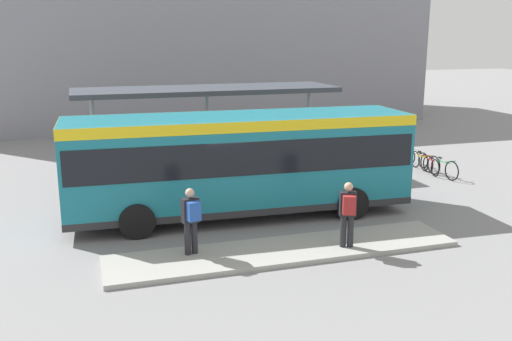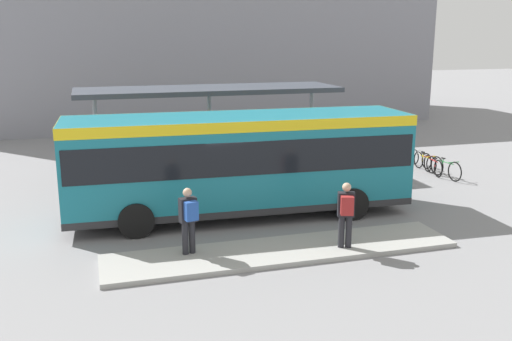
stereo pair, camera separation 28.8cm
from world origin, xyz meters
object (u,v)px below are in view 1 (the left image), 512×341
at_px(city_bus, 240,158).
at_px(pedestrian_waiting, 348,211).
at_px(bicycle_green, 443,168).
at_px(bicycle_red, 430,165).
at_px(bicycle_yellow, 422,161).
at_px(potted_planter_near_shelter, 235,174).
at_px(potted_planter_far_side, 155,177).
at_px(pedestrian_companion, 191,217).
at_px(bicycle_white, 417,158).

relative_size(city_bus, pedestrian_waiting, 6.06).
bearing_deg(bicycle_green, city_bus, -80.11).
bearing_deg(bicycle_red, bicycle_yellow, 2.66).
bearing_deg(pedestrian_waiting, bicycle_yellow, -25.30).
bearing_deg(potted_planter_near_shelter, pedestrian_waiting, -80.01).
xyz_separation_m(pedestrian_waiting, potted_planter_far_side, (-3.89, 6.49, -0.39)).
xyz_separation_m(bicycle_yellow, potted_planter_near_shelter, (-8.01, -0.74, 0.23)).
bearing_deg(potted_planter_near_shelter, bicycle_green, -4.23).
distance_m(bicycle_green, bicycle_red, 0.68).
relative_size(pedestrian_waiting, pedestrian_companion, 1.01).
distance_m(pedestrian_waiting, potted_planter_near_shelter, 6.55).
xyz_separation_m(pedestrian_companion, bicycle_red, (10.61, 5.81, -0.72)).
bearing_deg(bicycle_yellow, potted_planter_far_side, -86.09).
bearing_deg(bicycle_red, bicycle_green, -161.91).
xyz_separation_m(city_bus, pedestrian_waiting, (1.75, -3.61, -0.70)).
xyz_separation_m(city_bus, pedestrian_companion, (-2.06, -2.91, -0.72)).
bearing_deg(bicycle_red, pedestrian_waiting, 142.25).
distance_m(city_bus, bicycle_red, 9.15).
xyz_separation_m(bicycle_white, potted_planter_far_side, (-10.98, -1.37, 0.36)).
distance_m(bicycle_red, potted_planter_near_shelter, 7.95).
bearing_deg(city_bus, bicycle_green, 16.73).
relative_size(city_bus, pedestrian_companion, 6.14).
xyz_separation_m(bicycle_green, bicycle_yellow, (-0.04, 1.34, -0.03)).
relative_size(bicycle_white, potted_planter_near_shelter, 1.38).
bearing_deg(bicycle_yellow, pedestrian_companion, -58.56).
xyz_separation_m(pedestrian_companion, bicycle_yellow, (10.68, 6.48, -0.72)).
distance_m(pedestrian_companion, potted_planter_near_shelter, 6.34).
bearing_deg(bicycle_green, potted_planter_near_shelter, -98.75).
bearing_deg(bicycle_white, bicycle_yellow, 160.64).
relative_size(pedestrian_waiting, potted_planter_far_side, 1.23).
height_order(bicycle_white, potted_planter_near_shelter, potted_planter_near_shelter).
distance_m(pedestrian_waiting, bicycle_yellow, 9.97).
bearing_deg(pedestrian_waiting, bicycle_green, -31.38).
distance_m(city_bus, bicycle_white, 9.91).
distance_m(pedestrian_companion, bicycle_white, 13.05).
height_order(pedestrian_waiting, bicycle_green, pedestrian_waiting).
bearing_deg(potted_planter_near_shelter, bicycle_white, 9.77).
height_order(pedestrian_companion, bicycle_yellow, pedestrian_companion).
relative_size(city_bus, bicycle_white, 6.58).
relative_size(bicycle_red, bicycle_white, 1.04).
bearing_deg(bicycle_red, potted_planter_far_side, 98.66).
xyz_separation_m(city_bus, bicycle_white, (8.84, 4.24, -1.45)).
bearing_deg(city_bus, bicycle_white, 27.95).
bearing_deg(potted_planter_far_side, bicycle_white, 7.09).
distance_m(pedestrian_waiting, pedestrian_companion, 3.87).
height_order(bicycle_red, bicycle_yellow, bicycle_red).
xyz_separation_m(pedestrian_waiting, bicycle_red, (6.81, 6.51, -0.73)).
bearing_deg(pedestrian_companion, pedestrian_waiting, -113.70).
height_order(city_bus, bicycle_yellow, city_bus).
bearing_deg(bicycle_white, potted_planter_near_shelter, 97.95).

